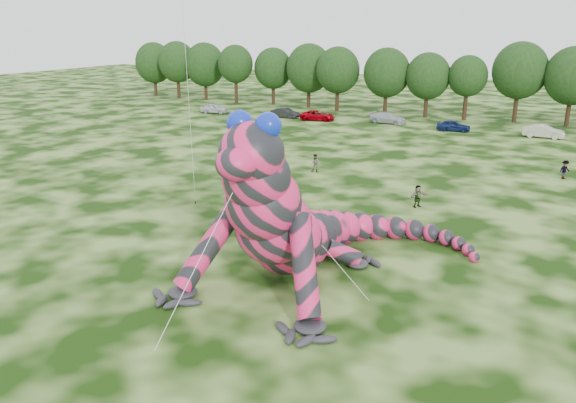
% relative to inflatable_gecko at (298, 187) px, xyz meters
% --- Properties ---
extents(ground, '(240.00, 240.00, 0.00)m').
position_rel_inflatable_gecko_xyz_m(ground, '(-2.53, -3.01, -4.55)').
color(ground, '#16330A').
rests_on(ground, ground).
extents(inflatable_gecko, '(15.46, 18.31, 9.09)m').
position_rel_inflatable_gecko_xyz_m(inflatable_gecko, '(0.00, 0.00, 0.00)').
color(inflatable_gecko, '#DD215E').
rests_on(inflatable_gecko, ground).
extents(tree_0, '(6.91, 6.22, 9.51)m').
position_rel_inflatable_gecko_xyz_m(tree_0, '(-57.09, 56.23, 0.21)').
color(tree_0, black).
rests_on(tree_0, ground).
extents(tree_1, '(6.74, 6.07, 9.81)m').
position_rel_inflatable_gecko_xyz_m(tree_1, '(-50.88, 55.04, 0.36)').
color(tree_1, black).
rests_on(tree_1, ground).
extents(tree_2, '(7.04, 6.34, 9.64)m').
position_rel_inflatable_gecko_xyz_m(tree_2, '(-45.55, 55.75, 0.27)').
color(tree_2, black).
rests_on(tree_2, ground).
extents(tree_3, '(5.81, 5.23, 9.44)m').
position_rel_inflatable_gecko_xyz_m(tree_3, '(-38.24, 54.06, 0.17)').
color(tree_3, black).
rests_on(tree_3, ground).
extents(tree_4, '(6.22, 5.60, 9.06)m').
position_rel_inflatable_gecko_xyz_m(tree_4, '(-32.17, 55.70, -0.02)').
color(tree_4, black).
rests_on(tree_4, ground).
extents(tree_5, '(7.16, 6.44, 9.80)m').
position_rel_inflatable_gecko_xyz_m(tree_5, '(-25.65, 55.43, 0.35)').
color(tree_5, black).
rests_on(tree_5, ground).
extents(tree_6, '(6.52, 5.86, 9.49)m').
position_rel_inflatable_gecko_xyz_m(tree_6, '(-20.08, 53.68, 0.20)').
color(tree_6, black).
rests_on(tree_6, ground).
extents(tree_7, '(6.68, 6.01, 9.48)m').
position_rel_inflatable_gecko_xyz_m(tree_7, '(-12.61, 53.80, 0.19)').
color(tree_7, black).
rests_on(tree_7, ground).
extents(tree_8, '(6.14, 5.53, 8.94)m').
position_rel_inflatable_gecko_xyz_m(tree_8, '(-6.75, 53.98, -0.08)').
color(tree_8, black).
rests_on(tree_8, ground).
extents(tree_9, '(5.27, 4.74, 8.68)m').
position_rel_inflatable_gecko_xyz_m(tree_9, '(-1.46, 54.34, -0.21)').
color(tree_9, black).
rests_on(tree_9, ground).
extents(tree_10, '(7.09, 6.38, 10.50)m').
position_rel_inflatable_gecko_xyz_m(tree_10, '(4.87, 55.57, 0.70)').
color(tree_10, black).
rests_on(tree_10, ground).
extents(tree_11, '(7.01, 6.31, 10.07)m').
position_rel_inflatable_gecko_xyz_m(tree_11, '(11.26, 55.19, 0.49)').
color(tree_11, black).
rests_on(tree_11, ground).
extents(car_0, '(4.34, 2.32, 1.40)m').
position_rel_inflatable_gecko_xyz_m(car_0, '(-35.39, 43.53, -3.84)').
color(car_0, silver).
rests_on(car_0, ground).
extents(car_1, '(4.28, 1.75, 1.38)m').
position_rel_inflatable_gecko_xyz_m(car_1, '(-24.15, 44.58, -3.86)').
color(car_1, black).
rests_on(car_1, ground).
extents(car_2, '(5.05, 2.84, 1.33)m').
position_rel_inflatable_gecko_xyz_m(car_2, '(-19.15, 44.64, -3.88)').
color(car_2, '#9A000A').
rests_on(car_2, ground).
extents(car_3, '(5.17, 2.64, 1.44)m').
position_rel_inflatable_gecko_xyz_m(car_3, '(-9.89, 46.74, -3.83)').
color(car_3, '#ADB3B7').
rests_on(car_3, ground).
extents(car_4, '(4.24, 2.17, 1.38)m').
position_rel_inflatable_gecko_xyz_m(car_4, '(-0.97, 44.98, -3.86)').
color(car_4, '#0F1D4A').
rests_on(car_4, ground).
extents(car_5, '(4.54, 1.71, 1.48)m').
position_rel_inflatable_gecko_xyz_m(car_5, '(9.18, 45.49, -3.81)').
color(car_5, '#BAB7A9').
rests_on(car_5, ground).
extents(spectator_0, '(0.70, 0.74, 1.70)m').
position_rel_inflatable_gecko_xyz_m(spectator_0, '(-12.17, 16.72, -3.70)').
color(spectator_0, gray).
rests_on(spectator_0, ground).
extents(spectator_1, '(0.88, 0.74, 1.62)m').
position_rel_inflatable_gecko_xyz_m(spectator_1, '(-7.68, 18.97, -3.74)').
color(spectator_1, gray).
rests_on(spectator_1, ground).
extents(spectator_2, '(1.14, 1.17, 1.61)m').
position_rel_inflatable_gecko_xyz_m(spectator_2, '(12.10, 26.71, -3.74)').
color(spectator_2, gray).
rests_on(spectator_2, ground).
extents(spectator_5, '(1.23, 1.52, 1.63)m').
position_rel_inflatable_gecko_xyz_m(spectator_5, '(3.01, 13.32, -3.73)').
color(spectator_5, gray).
rests_on(spectator_5, ground).
extents(spectator_4, '(0.62, 0.91, 1.79)m').
position_rel_inflatable_gecko_xyz_m(spectator_4, '(-21.77, 29.28, -3.65)').
color(spectator_4, gray).
rests_on(spectator_4, ground).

